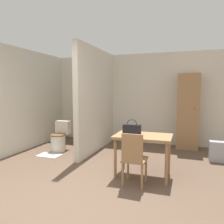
% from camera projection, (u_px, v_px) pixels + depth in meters
% --- Properties ---
extents(ground_plane, '(16.00, 16.00, 0.00)m').
position_uv_depth(ground_plane, '(66.00, 206.00, 2.83)').
color(ground_plane, brown).
extents(wall_back, '(5.69, 0.12, 2.50)m').
position_uv_depth(wall_back, '(134.00, 99.00, 6.27)').
color(wall_back, beige).
rests_on(wall_back, ground_plane).
extents(wall_left, '(0.12, 4.73, 2.50)m').
position_uv_depth(wall_left, '(18.00, 100.00, 5.23)').
color(wall_left, beige).
rests_on(wall_left, ground_plane).
extents(partition_wall, '(0.12, 2.18, 2.50)m').
position_uv_depth(partition_wall, '(97.00, 100.00, 5.41)').
color(partition_wall, beige).
rests_on(partition_wall, ground_plane).
extents(dining_table, '(0.96, 0.63, 0.73)m').
position_uv_depth(dining_table, '(143.00, 141.00, 3.74)').
color(dining_table, '#997047').
rests_on(dining_table, ground_plane).
extents(wooden_chair, '(0.37, 0.37, 0.85)m').
position_uv_depth(wooden_chair, '(134.00, 158.00, 3.37)').
color(wooden_chair, '#997047').
rests_on(wooden_chair, ground_plane).
extents(toilet, '(0.37, 0.52, 0.72)m').
position_uv_depth(toilet, '(60.00, 138.00, 5.40)').
color(toilet, silver).
rests_on(toilet, ground_plane).
extents(handbag, '(0.31, 0.11, 0.27)m').
position_uv_depth(handbag, '(132.00, 129.00, 3.74)').
color(handbag, black).
rests_on(handbag, dining_table).
extents(wooden_cabinet, '(0.53, 0.48, 1.91)m').
position_uv_depth(wooden_cabinet, '(188.00, 112.00, 5.54)').
color(wooden_cabinet, '#997047').
rests_on(wooden_cabinet, ground_plane).
extents(bath_mat, '(0.51, 0.34, 0.01)m').
position_uv_depth(bath_mat, '(49.00, 155.00, 5.01)').
color(bath_mat, silver).
rests_on(bath_mat, ground_plane).
extents(space_heater, '(0.33, 0.20, 0.43)m').
position_uv_depth(space_heater, '(218.00, 151.00, 4.58)').
color(space_heater, '#9E9EA3').
rests_on(space_heater, ground_plane).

